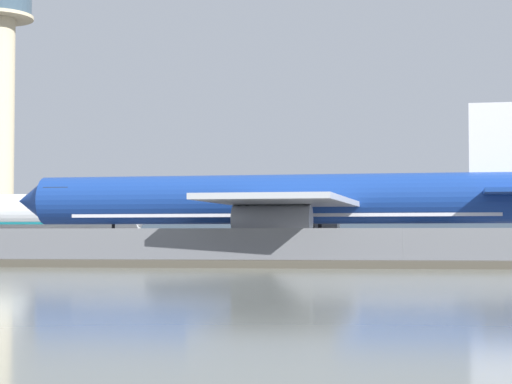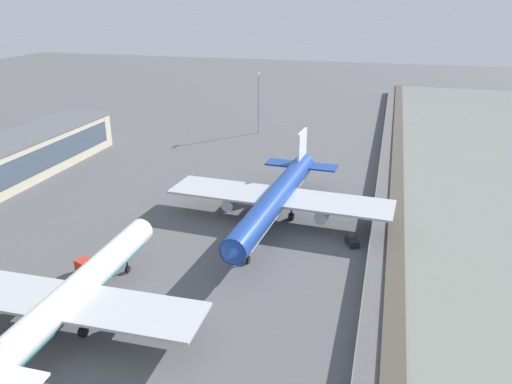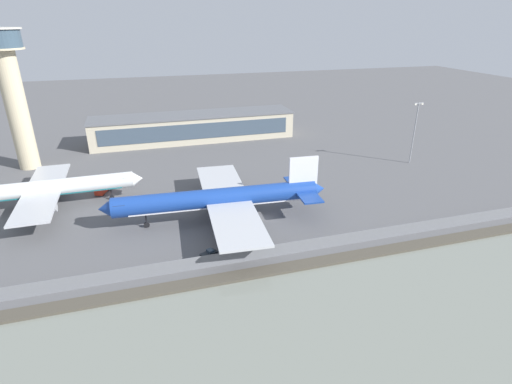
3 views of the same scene
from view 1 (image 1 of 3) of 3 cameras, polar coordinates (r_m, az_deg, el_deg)
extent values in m
plane|color=#565659|center=(87.04, 8.36, -3.91)|extent=(500.00, 500.00, 0.00)
cube|color=gray|center=(16.16, 9.74, -10.03)|extent=(320.00, 98.00, 0.01)
cube|color=#474238|center=(66.54, 8.46, -4.12)|extent=(320.00, 3.00, 0.50)
cube|color=slate|center=(71.02, 8.42, -3.14)|extent=(280.00, 0.08, 2.69)
cylinder|color=slate|center=(71.02, 8.42, -3.14)|extent=(0.10, 0.10, 2.69)
cylinder|color=#193D93|center=(89.78, 1.45, -0.41)|extent=(45.62, 7.30, 4.45)
cone|color=#193D93|center=(96.92, -12.62, -0.51)|extent=(3.15, 4.40, 4.22)
cube|color=#232D3D|center=(95.73, -10.96, -0.17)|extent=(2.68, 3.93, 1.33)
cube|color=silver|center=(89.74, 1.45, -1.19)|extent=(38.77, 5.98, 0.80)
cube|color=#B7BABF|center=(78.63, 1.67, -0.52)|extent=(11.35, 22.39, 0.44)
cube|color=#B7BABF|center=(100.17, 3.83, -0.95)|extent=(11.35, 22.39, 0.44)
cylinder|color=#B7BABF|center=(80.55, 0.93, -1.60)|extent=(6.50, 2.84, 2.45)
cylinder|color=#B7BABF|center=(98.61, 2.91, -1.76)|extent=(6.50, 2.84, 2.45)
cube|color=silver|center=(88.73, 14.27, 2.57)|extent=(6.84, 0.96, 7.56)
cube|color=#193D93|center=(84.48, 14.42, 0.02)|extent=(5.04, 8.27, 0.36)
cube|color=#193D93|center=(92.46, 14.18, -0.19)|extent=(5.04, 8.27, 0.36)
cylinder|color=black|center=(93.84, -8.16, -2.63)|extent=(0.31, 0.31, 2.60)
cylinder|color=black|center=(93.86, -8.16, -3.43)|extent=(1.27, 0.57, 1.25)
cylinder|color=black|center=(86.90, 3.24, -2.66)|extent=(0.36, 0.36, 2.60)
cylinder|color=black|center=(86.91, 3.25, -3.52)|extent=(1.49, 1.09, 1.43)
cylinder|color=black|center=(91.52, 3.67, -2.66)|extent=(0.36, 0.36, 2.60)
cylinder|color=black|center=(91.53, 3.67, -3.47)|extent=(1.49, 1.09, 1.43)
cone|color=white|center=(111.36, -6.13, -1.10)|extent=(2.63, 3.81, 3.78)
cube|color=#232D3D|center=(112.01, -7.43, -0.85)|extent=(2.23, 3.41, 1.20)
cylinder|color=black|center=(113.10, -9.49, -2.70)|extent=(0.28, 0.28, 2.33)
cylinder|color=black|center=(113.11, -9.50, -3.30)|extent=(1.12, 0.45, 1.12)
cube|color=#1E2328|center=(75.59, -3.62, -3.58)|extent=(3.58, 2.86, 1.11)
cube|color=#283847|center=(75.68, -3.33, -2.97)|extent=(1.57, 1.64, 0.50)
cylinder|color=black|center=(76.51, -3.03, -3.86)|extent=(0.72, 0.51, 0.70)
cylinder|color=black|center=(75.20, -2.76, -3.88)|extent=(0.72, 0.51, 0.70)
cylinder|color=black|center=(76.01, -4.48, -3.87)|extent=(0.72, 0.51, 0.70)
cylinder|color=black|center=(74.69, -4.23, -3.89)|extent=(0.72, 0.51, 0.70)
cube|color=red|center=(118.78, -9.89, -2.91)|extent=(3.85, 5.61, 2.07)
cube|color=#283847|center=(120.19, -9.34, -2.73)|extent=(2.27, 1.79, 0.83)
cube|color=orange|center=(118.78, -9.88, -2.37)|extent=(1.16, 0.85, 0.16)
cylinder|color=black|center=(120.63, -9.75, -3.31)|extent=(0.51, 0.86, 0.84)
cylinder|color=black|center=(119.46, -9.06, -3.32)|extent=(0.51, 0.86, 0.84)
cylinder|color=black|center=(118.14, -10.74, -3.32)|extent=(0.51, 0.86, 0.84)
cylinder|color=black|center=(116.95, -10.04, -3.33)|extent=(0.51, 0.86, 0.84)
cube|color=#BCB299|center=(155.70, 5.91, -1.61)|extent=(73.52, 14.28, 9.24)
cube|color=#3D4C5B|center=(148.49, 5.81, -1.38)|extent=(67.64, 0.16, 5.54)
cube|color=#5B5E63|center=(155.85, 5.91, 0.18)|extent=(74.12, 14.88, 0.50)
camera|label=2|loc=(124.90, -45.32, 16.48)|focal=35.00mm
camera|label=3|loc=(48.56, -59.00, 55.45)|focal=28.00mm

